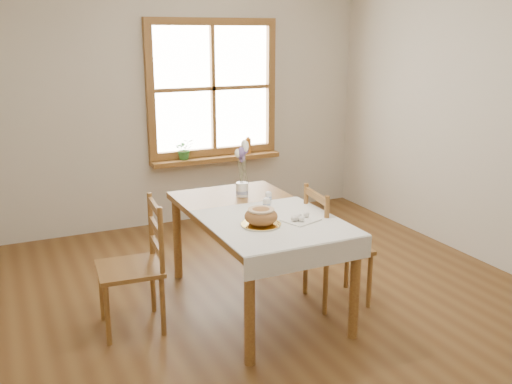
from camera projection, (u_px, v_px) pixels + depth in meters
ground at (273, 320)px, 4.17m from camera, size 5.00×5.00×0.00m
room_walls at (276, 84)px, 3.71m from camera, size 4.60×5.10×2.65m
window at (213, 88)px, 6.13m from camera, size 1.46×0.08×1.46m
window_sill at (216, 159)px, 6.28m from camera, size 1.46×0.20×0.05m
dining_table at (256, 222)px, 4.25m from camera, size 0.90×1.60×0.75m
table_linen at (275, 223)px, 3.96m from camera, size 0.91×0.99×0.01m
chair_left at (129, 267)px, 3.95m from camera, size 0.49×0.47×0.93m
chair_right at (338, 245)px, 4.36m from camera, size 0.49×0.48×0.92m
bread_plate at (261, 225)px, 3.89m from camera, size 0.32×0.32×0.01m
bread_loaf at (261, 215)px, 3.87m from camera, size 0.23×0.23×0.13m
egg_napkin at (301, 220)px, 3.99m from camera, size 0.28×0.26×0.01m
eggs at (301, 217)px, 3.98m from camera, size 0.22×0.21×0.04m
salt_shaker at (267, 204)px, 4.19m from camera, size 0.07×0.07×0.11m
pepper_shaker at (268, 197)px, 4.39m from camera, size 0.06×0.06×0.09m
flower_vase at (242, 190)px, 4.58m from camera, size 0.11×0.11×0.11m
lavender_bouquet at (242, 163)px, 4.52m from camera, size 0.18×0.18×0.33m
potted_plant at (185, 151)px, 6.10m from camera, size 0.23×0.24×0.17m
amber_bottle at (248, 145)px, 6.40m from camera, size 0.08×0.08×0.19m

